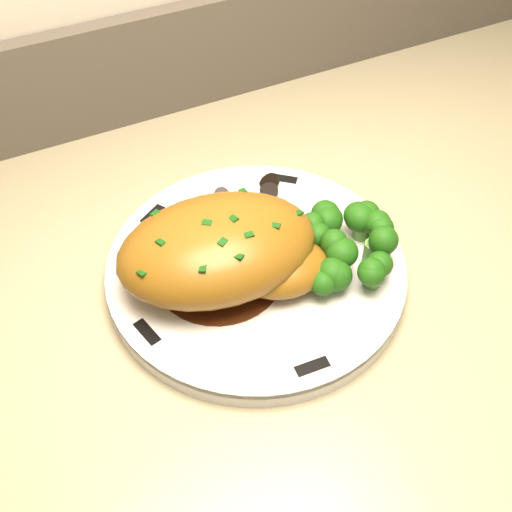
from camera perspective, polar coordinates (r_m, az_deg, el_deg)
name	(u,v)px	position (r m, az deg, el deg)	size (l,w,h in m)	color
counter	(259,500)	(0.91, 0.22, -20.89)	(1.89, 0.64, 0.94)	brown
plate	(256,270)	(0.57, 0.00, -1.26)	(0.26, 0.26, 0.02)	silver
rim_accent_0	(283,179)	(0.64, 2.46, 6.86)	(0.03, 0.01, 0.00)	black
rim_accent_1	(153,215)	(0.61, -9.16, 3.64)	(0.03, 0.01, 0.00)	black
rim_accent_2	(147,332)	(0.52, -9.66, -6.70)	(0.03, 0.01, 0.00)	black
rim_accent_3	(312,367)	(0.50, 5.02, -9.79)	(0.03, 0.01, 0.00)	black
rim_accent_4	(385,256)	(0.58, 11.36, 0.00)	(0.03, 0.01, 0.00)	black
gravy_pool	(219,274)	(0.55, -3.31, -1.61)	(0.11, 0.11, 0.00)	#38170A
chicken_breast	(225,251)	(0.53, -2.76, 0.46)	(0.18, 0.13, 0.07)	#8C5C18
mushroom_pile	(241,214)	(0.60, -1.32, 3.72)	(0.08, 0.06, 0.02)	black
broccoli_florets	(345,244)	(0.55, 7.92, 1.05)	(0.11, 0.09, 0.04)	#548839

